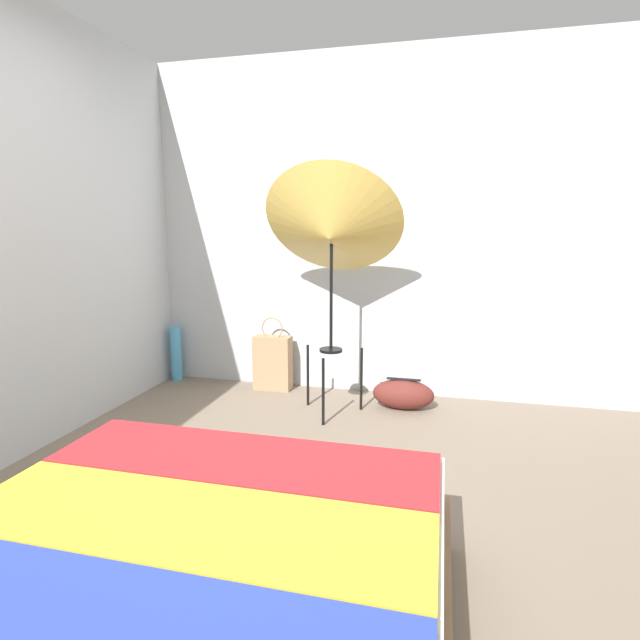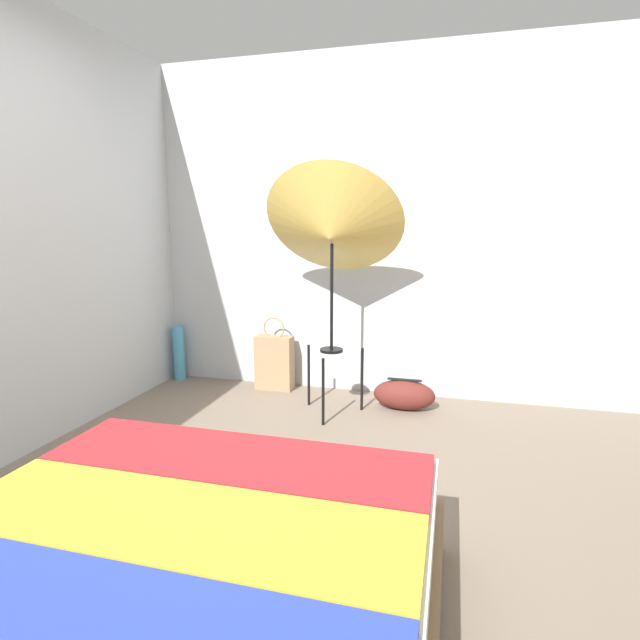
{
  "view_description": "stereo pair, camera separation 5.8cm",
  "coord_description": "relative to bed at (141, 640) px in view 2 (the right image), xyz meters",
  "views": [
    {
      "loc": [
        0.68,
        -1.67,
        1.3
      ],
      "look_at": [
        -0.09,
        1.43,
        0.71
      ],
      "focal_mm": 28.0,
      "sensor_mm": 36.0,
      "label": 1
    },
    {
      "loc": [
        0.74,
        -1.65,
        1.3
      ],
      "look_at": [
        -0.09,
        1.43,
        0.71
      ],
      "focal_mm": 28.0,
      "sensor_mm": 36.0,
      "label": 2
    }
  ],
  "objects": [
    {
      "name": "ground_plane",
      "position": [
        0.02,
        0.66,
        -0.22
      ],
      "size": [
        14.0,
        14.0,
        0.0
      ],
      "primitive_type": "plane",
      "color": "#756656"
    },
    {
      "name": "wall_back",
      "position": [
        0.02,
        2.87,
        1.08
      ],
      "size": [
        8.0,
        0.05,
        2.6
      ],
      "color": "#B7BCC1",
      "rests_on": "ground_plane"
    },
    {
      "name": "wall_side_left",
      "position": [
        -1.62,
        1.66,
        1.08
      ],
      "size": [
        0.05,
        8.0,
        2.6
      ],
      "color": "#B7BCC1",
      "rests_on": "ground_plane"
    },
    {
      "name": "bed",
      "position": [
        0.0,
        0.0,
        0.0
      ],
      "size": [
        1.54,
        1.85,
        0.45
      ],
      "color": "brown",
      "rests_on": "ground_plane"
    },
    {
      "name": "photo_umbrella",
      "position": [
        -0.04,
        2.3,
        1.07
      ],
      "size": [
        0.95,
        0.77,
        1.71
      ],
      "color": "black",
      "rests_on": "ground_plane"
    },
    {
      "name": "tote_bag",
      "position": [
        -0.61,
        2.71,
        0.01
      ],
      "size": [
        0.3,
        0.14,
        0.6
      ],
      "color": "#9E7A56",
      "rests_on": "ground_plane"
    },
    {
      "name": "duffel_bag",
      "position": [
        0.46,
        2.51,
        -0.11
      ],
      "size": [
        0.44,
        0.22,
        0.23
      ],
      "color": "#5B231E",
      "rests_on": "ground_plane"
    },
    {
      "name": "paper_roll",
      "position": [
        -1.5,
        2.75,
        0.02
      ],
      "size": [
        0.09,
        0.09,
        0.46
      ],
      "color": "#4CA3D1",
      "rests_on": "ground_plane"
    }
  ]
}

